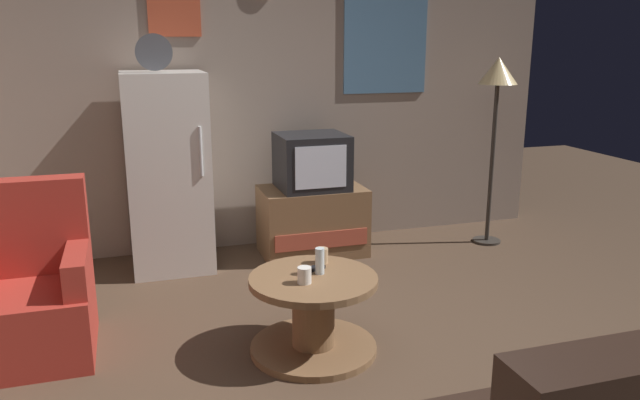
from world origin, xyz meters
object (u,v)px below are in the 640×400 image
object	(u,v)px
tv_stand	(312,221)
coffee_table	(313,314)
crt_tv	(312,161)
mug_ceramic_white	(304,275)
mug_ceramic_tan	(322,256)
remote_control	(313,269)
fridge	(168,172)
armchair	(28,295)
wine_glass	(320,261)
standing_lamp	(497,86)

from	to	relation	value
tv_stand	coffee_table	bearing A→B (deg)	-106.45
crt_tv	mug_ceramic_white	size ratio (longest dim) A/B	6.00
crt_tv	mug_ceramic_tan	size ratio (longest dim) A/B	6.00
coffee_table	remote_control	world-z (taller)	remote_control
crt_tv	remote_control	distance (m)	1.62
fridge	crt_tv	bearing A→B (deg)	-2.20
fridge	mug_ceramic_tan	world-z (taller)	fridge
mug_ceramic_white	mug_ceramic_tan	distance (m)	0.33
mug_ceramic_white	armchair	world-z (taller)	armchair
crt_tv	wine_glass	distance (m)	1.66
standing_lamp	remote_control	distance (m)	2.58
mug_ceramic_tan	standing_lamp	bearing A→B (deg)	33.07
wine_glass	armchair	size ratio (longest dim) A/B	0.16
wine_glass	remote_control	world-z (taller)	wine_glass
standing_lamp	mug_ceramic_tan	world-z (taller)	standing_lamp
tv_stand	armchair	bearing A→B (deg)	-150.56
fridge	coffee_table	xyz separation A→B (m)	(0.65, -1.66, -0.53)
wine_glass	mug_ceramic_white	world-z (taller)	wine_glass
coffee_table	armchair	bearing A→B (deg)	162.41
coffee_table	mug_ceramic_white	xyz separation A→B (m)	(-0.07, -0.08, 0.27)
mug_ceramic_tan	armchair	xyz separation A→B (m)	(-1.64, 0.29, -0.16)
tv_stand	crt_tv	world-z (taller)	crt_tv
fridge	mug_ceramic_white	xyz separation A→B (m)	(0.58, -1.73, -0.26)
standing_lamp	armchair	bearing A→B (deg)	-164.88
standing_lamp	armchair	world-z (taller)	standing_lamp
fridge	remote_control	distance (m)	1.73
fridge	remote_control	size ratio (longest dim) A/B	11.80
fridge	standing_lamp	world-z (taller)	fridge
wine_glass	remote_control	xyz separation A→B (m)	(-0.02, 0.06, -0.06)
coffee_table	mug_ceramic_tan	world-z (taller)	mug_ceramic_tan
tv_stand	standing_lamp	size ratio (longest dim) A/B	0.53
standing_lamp	coffee_table	distance (m)	2.74
fridge	crt_tv	world-z (taller)	fridge
mug_ceramic_white	remote_control	bearing A→B (deg)	59.35
mug_ceramic_white	mug_ceramic_tan	bearing A→B (deg)	56.06
standing_lamp	mug_ceramic_white	size ratio (longest dim) A/B	17.67
coffee_table	wine_glass	world-z (taller)	wine_glass
standing_lamp	remote_control	world-z (taller)	standing_lamp
standing_lamp	tv_stand	bearing A→B (deg)	173.74
remote_control	coffee_table	bearing A→B (deg)	-129.11
mug_ceramic_tan	tv_stand	bearing A→B (deg)	75.51
wine_glass	remote_control	distance (m)	0.09
fridge	coffee_table	distance (m)	1.86
wine_glass	armchair	world-z (taller)	armchair
fridge	crt_tv	size ratio (longest dim) A/B	3.28
coffee_table	remote_control	size ratio (longest dim) A/B	4.80
standing_lamp	mug_ceramic_tan	xyz separation A→B (m)	(-1.92, -1.25, -0.86)
mug_ceramic_white	remote_control	size ratio (longest dim) A/B	0.60
coffee_table	mug_ceramic_tan	xyz separation A→B (m)	(0.11, 0.20, 0.27)
coffee_table	crt_tv	bearing A→B (deg)	73.69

